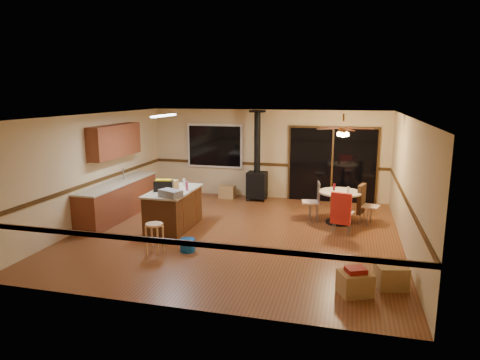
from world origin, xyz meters
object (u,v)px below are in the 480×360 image
(wood_stove, at_px, (257,176))
(box_under_window, at_px, (227,192))
(bar_stool, at_px, (155,239))
(dining_table, at_px, (340,201))
(chair_left, at_px, (315,197))
(chair_near, at_px, (341,208))
(chair_right, at_px, (363,199))
(box_corner_b, at_px, (391,276))
(toolbox_black, at_px, (164,186))
(blue_bucket, at_px, (188,245))
(toolbox_grey, at_px, (171,193))
(kitchen_island, at_px, (174,209))
(box_corner_a, at_px, (355,283))

(wood_stove, height_order, box_under_window, wood_stove)
(bar_stool, height_order, dining_table, dining_table)
(chair_left, relative_size, chair_near, 0.74)
(chair_right, height_order, box_corner_b, chair_right)
(toolbox_black, bearing_deg, box_under_window, 80.28)
(dining_table, distance_m, box_under_window, 3.76)
(chair_right, bearing_deg, blue_bucket, -140.59)
(box_corner_b, bearing_deg, toolbox_black, 158.36)
(chair_near, height_order, box_corner_b, chair_near)
(box_corner_b, bearing_deg, wood_stove, 123.07)
(blue_bucket, distance_m, box_corner_b, 3.81)
(toolbox_grey, xyz_separation_m, chair_near, (3.53, 1.10, -0.38))
(wood_stove, distance_m, blue_bucket, 4.44)
(kitchen_island, distance_m, box_under_window, 3.14)
(blue_bucket, relative_size, chair_right, 0.43)
(chair_left, bearing_deg, bar_stool, -132.61)
(toolbox_grey, distance_m, chair_left, 3.58)
(toolbox_grey, height_order, toolbox_black, toolbox_black)
(kitchen_island, distance_m, box_corner_a, 4.71)
(wood_stove, relative_size, chair_left, 4.89)
(bar_stool, bearing_deg, blue_bucket, 25.74)
(kitchen_island, relative_size, box_corner_b, 3.61)
(toolbox_black, height_order, chair_right, toolbox_black)
(box_corner_a, bearing_deg, wood_stove, 116.62)
(wood_stove, bearing_deg, dining_table, -35.57)
(blue_bucket, distance_m, dining_table, 3.91)
(toolbox_black, relative_size, blue_bucket, 1.41)
(toolbox_grey, xyz_separation_m, box_corner_a, (3.82, -1.78, -0.80))
(bar_stool, bearing_deg, box_under_window, 88.76)
(wood_stove, xyz_separation_m, bar_stool, (-1.02, -4.65, -0.43))
(kitchen_island, distance_m, box_corner_b, 5.03)
(bar_stool, bearing_deg, box_corner_b, -5.55)
(chair_right, bearing_deg, toolbox_grey, -152.56)
(toolbox_grey, xyz_separation_m, bar_stool, (0.06, -0.96, -0.67))
(wood_stove, height_order, blue_bucket, wood_stove)
(kitchen_island, height_order, chair_left, chair_left)
(kitchen_island, xyz_separation_m, wood_stove, (1.30, 3.05, 0.28))
(chair_left, xyz_separation_m, chair_right, (1.12, -0.02, 0.01))
(kitchen_island, distance_m, chair_right, 4.45)
(wood_stove, relative_size, box_under_window, 5.58)
(blue_bucket, distance_m, box_under_window, 4.45)
(bar_stool, height_order, box_corner_a, bar_stool)
(toolbox_grey, height_order, box_under_window, toolbox_grey)
(wood_stove, distance_m, dining_table, 2.94)
(kitchen_island, distance_m, blue_bucket, 1.61)
(wood_stove, bearing_deg, toolbox_black, -114.85)
(toolbox_black, bearing_deg, blue_bucket, -49.55)
(bar_stool, xyz_separation_m, box_corner_b, (4.32, -0.42, -0.12))
(toolbox_grey, bearing_deg, dining_table, 29.65)
(wood_stove, bearing_deg, bar_stool, -102.38)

